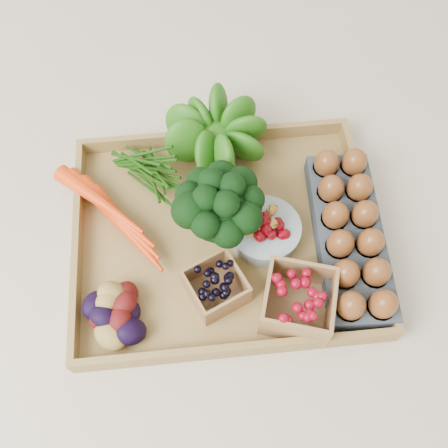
{
  "coord_description": "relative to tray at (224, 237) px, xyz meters",
  "views": [
    {
      "loc": [
        -0.04,
        -0.41,
        0.85
      ],
      "look_at": [
        0.0,
        0.0,
        0.06
      ],
      "focal_mm": 40.0,
      "sensor_mm": 36.0,
      "label": 1
    }
  ],
  "objects": [
    {
      "name": "broccoli",
      "position": [
        -0.01,
        0.0,
        0.07
      ],
      "size": [
        0.16,
        0.16,
        0.12
      ],
      "primitive_type": null,
      "color": "black",
      "rests_on": "tray"
    },
    {
      "name": "punnet_raspberry",
      "position": [
        0.11,
        -0.15,
        0.05
      ],
      "size": [
        0.14,
        0.14,
        0.08
      ],
      "primitive_type": "cube",
      "rotation": [
        0.0,
        0.0,
        -0.3
      ],
      "color": "maroon",
      "rests_on": "tray"
    },
    {
      "name": "lettuce",
      "position": [
        0.0,
        0.19,
        0.07
      ],
      "size": [
        0.13,
        0.13,
        0.13
      ],
      "primitive_type": "sphere",
      "color": "#19460A",
      "rests_on": "tray"
    },
    {
      "name": "punnet_blackberry",
      "position": [
        -0.03,
        -0.11,
        0.04
      ],
      "size": [
        0.12,
        0.12,
        0.06
      ],
      "primitive_type": "cube",
      "rotation": [
        0.0,
        0.0,
        0.42
      ],
      "color": "black",
      "rests_on": "tray"
    },
    {
      "name": "ground",
      "position": [
        0.0,
        0.0,
        -0.01
      ],
      "size": [
        4.0,
        4.0,
        0.0
      ],
      "primitive_type": "plane",
      "color": "beige",
      "rests_on": "ground"
    },
    {
      "name": "carrots",
      "position": [
        -0.21,
        0.06,
        0.03
      ],
      "size": [
        0.23,
        0.16,
        0.05
      ],
      "primitive_type": null,
      "color": "#EF3A0A",
      "rests_on": "tray"
    },
    {
      "name": "potatoes",
      "position": [
        -0.2,
        -0.14,
        0.04
      ],
      "size": [
        0.13,
        0.13,
        0.07
      ],
      "primitive_type": null,
      "color": "#430A0A",
      "rests_on": "tray"
    },
    {
      "name": "tray",
      "position": [
        0.0,
        0.0,
        0.0
      ],
      "size": [
        0.55,
        0.45,
        0.01
      ],
      "primitive_type": "cube",
      "color": "olive",
      "rests_on": "ground"
    },
    {
      "name": "cherry_bowl",
      "position": [
        0.07,
        -0.01,
        0.03
      ],
      "size": [
        0.13,
        0.13,
        0.04
      ],
      "primitive_type": "cylinder",
      "color": "#8C9EA5",
      "rests_on": "tray"
    },
    {
      "name": "egg_carton",
      "position": [
        0.23,
        -0.04,
        0.03
      ],
      "size": [
        0.14,
        0.34,
        0.04
      ],
      "primitive_type": "cube",
      "rotation": [
        0.0,
        0.0,
        -0.05
      ],
      "color": "#3A414A",
      "rests_on": "tray"
    }
  ]
}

